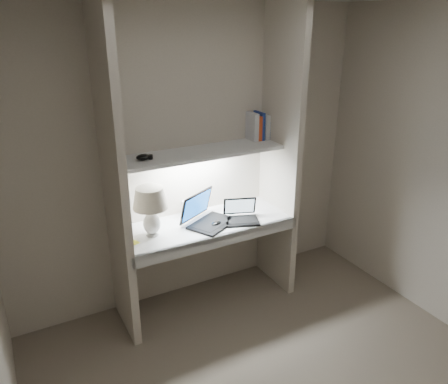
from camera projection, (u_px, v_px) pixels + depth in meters
back_wall at (191, 159)px, 3.70m from camera, size 3.20×0.01×2.50m
alcove_panel_left at (114, 183)px, 3.16m from camera, size 0.06×0.55×2.50m
alcove_panel_right at (280, 155)px, 3.80m from camera, size 0.06×0.55×2.50m
desk at (206, 225)px, 3.66m from camera, size 1.40×0.55×0.04m
desk_apron at (220, 241)px, 3.46m from camera, size 1.46×0.03×0.10m
shelf at (200, 153)px, 3.52m from camera, size 1.40×0.36×0.03m
strip_light at (200, 156)px, 3.53m from camera, size 0.60×0.04×0.02m
table_lamp at (150, 204)px, 3.34m from camera, size 0.27×0.27×0.40m
laptop_main at (206, 217)px, 3.63m from camera, size 0.49×0.47×0.26m
laptop_netbook at (241, 216)px, 3.69m from camera, size 0.35×0.32×0.18m
speaker at (188, 208)px, 3.76m from camera, size 0.12×0.11×0.14m
mouse at (216, 224)px, 3.60m from camera, size 0.12×0.10×0.04m
cable_coil at (232, 210)px, 3.88m from camera, size 0.14×0.14×0.01m
sticky_note at (134, 243)px, 3.32m from camera, size 0.09×0.09×0.00m
book_row at (261, 126)px, 3.84m from camera, size 0.23×0.16×0.24m
shelf_box at (120, 154)px, 3.23m from camera, size 0.09×0.08×0.13m
shelf_gadget at (143, 157)px, 3.28m from camera, size 0.11×0.08×0.05m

